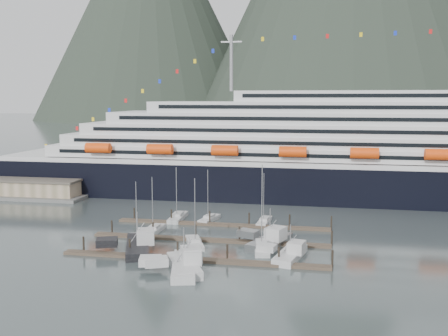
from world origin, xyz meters
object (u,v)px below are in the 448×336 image
Objects in this scene: sailboat_c at (195,243)px; trawler_b at (183,264)px; sailboat_e at (178,218)px; warehouse at (17,187)px; trawler_d at (289,254)px; cruise_ship at (372,157)px; sailboat_b at (137,240)px; sailboat_a at (154,230)px; trawler_a at (137,245)px; trawler_e at (269,241)px; sailboat_g at (264,222)px; trawler_c at (183,264)px; sailboat_f at (209,219)px; sailboat_d at (261,247)px.

trawler_b is (1.80, -14.62, 0.56)m from sailboat_c.
trawler_b is (11.07, -35.05, 0.56)m from sailboat_e.
warehouse is 3.85× the size of trawler_d.
cruise_ship is 16.67× the size of sailboat_b.
sailboat_a reaches higher than trawler_a.
sailboat_a is at bearing 98.22° from trawler_e.
sailboat_g is 0.92× the size of trawler_e.
trawler_a is at bearing 97.02° from sailboat_c.
sailboat_e is at bearing -142.99° from cruise_ship.
trawler_b is at bearing -148.50° from trawler_a.
sailboat_c reaches higher than trawler_b.
trawler_c is at bearing 165.10° from sailboat_c.
sailboat_f is 0.95× the size of trawler_e.
sailboat_d is at bearing -108.73° from sailboat_a.
trawler_e is at bearing -166.96° from sailboat_g.
warehouse is 88.68m from trawler_e.
cruise_ship reaches higher than warehouse.
sailboat_g is 0.80× the size of trawler_c.
trawler_a is 1.28× the size of trawler_d.
sailboat_d is 1.39× the size of sailboat_g.
sailboat_e is (-9.27, 20.44, -0.00)m from sailboat_c.
sailboat_d reaches higher than sailboat_a.
sailboat_d is 25.26m from sailboat_f.
sailboat_c reaches higher than sailboat_e.
sailboat_a is at bearing 122.50° from sailboat_g.
cruise_ship reaches higher than trawler_b.
sailboat_g is at bearing -79.34° from sailboat_f.
cruise_ship is 64.10m from trawler_d.
cruise_ship reaches higher than sailboat_a.
trawler_d is (-18.47, -60.36, -11.16)m from cruise_ship.
sailboat_b reaches higher than trawler_c.
trawler_a is at bearing 102.47° from trawler_d.
trawler_c is at bearing -148.51° from trawler_a.
trawler_e is at bearing -61.68° from trawler_b.
sailboat_b is 30.70m from sailboat_g.
trawler_a is (-0.50, -25.82, 0.58)m from sailboat_e.
sailboat_e is (2.57, 20.37, 0.02)m from sailboat_b.
sailboat_c is at bearing -33.17° from warehouse.
sailboat_c is 14.44m from trawler_e.
sailboat_d is at bearing 61.30° from trawler_d.
sailboat_f is at bearing 50.32° from trawler_d.
sailboat_a is 1.04× the size of trawler_d.
sailboat_a is 25.31m from sailboat_d.
trawler_e reaches higher than trawler_a.
cruise_ship is 17.60× the size of trawler_d.
sailboat_e reaches higher than trawler_d.
sailboat_b is 20.05m from trawler_b.
sailboat_d is at bearing -97.10° from trawler_a.
sailboat_d reaches higher than trawler_a.
sailboat_d is (-24.09, -55.59, -11.60)m from cruise_ship.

